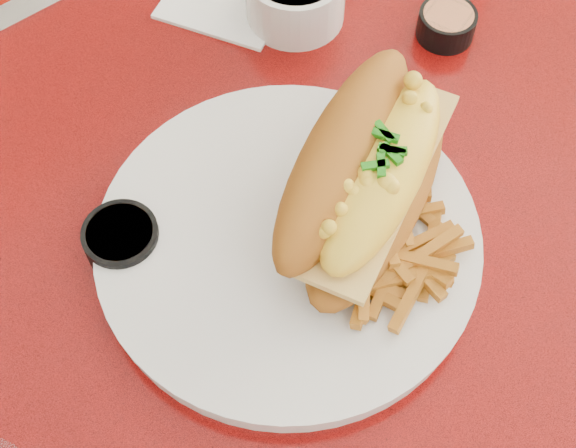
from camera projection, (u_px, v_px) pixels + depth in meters
ground at (366, 435)px, 1.34m from camera, size 8.00×8.00×0.00m
diner_table at (416, 266)px, 0.82m from camera, size 1.23×0.83×0.77m
booth_bench_far at (77, 34)px, 1.42m from camera, size 1.20×0.51×0.90m
dinner_plate at (288, 242)px, 0.64m from camera, size 0.38×0.38×0.02m
mac_hoagie at (367, 174)px, 0.61m from camera, size 0.25×0.20×0.10m
fries_pile at (385, 238)px, 0.61m from camera, size 0.14×0.13×0.03m
fork at (363, 191)px, 0.65m from camera, size 0.03×0.15×0.00m
sauce_cup_left at (122, 240)px, 0.63m from camera, size 0.07×0.07×0.03m
sauce_cup_right at (447, 23)px, 0.75m from camera, size 0.06×0.06×0.03m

